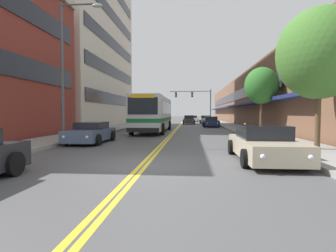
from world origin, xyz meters
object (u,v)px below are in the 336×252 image
(car_slate_blue_parked_left_mid, at_px, (91,133))
(car_dark_grey_moving_second, at_px, (189,120))
(fire_hydrant, at_px, (245,128))
(car_silver_parked_left_near, at_px, (154,120))
(car_champagne_parked_right_foreground, at_px, (263,144))
(street_tree_right_mid, at_px, (262,86))
(city_bus, at_px, (154,113))
(car_red_moving_lead, at_px, (193,118))
(traffic_signal_mast, at_px, (196,99))
(street_tree_right_near, at_px, (320,54))
(car_navy_parked_right_far, at_px, (211,122))
(car_white_moving_third, at_px, (193,119))
(street_lamp_left_near, at_px, (68,61))
(car_beige_parked_right_mid, at_px, (206,120))

(car_slate_blue_parked_left_mid, xyz_separation_m, car_dark_grey_moving_second, (5.72, 29.21, 0.07))
(fire_hydrant, bearing_deg, car_silver_parked_left_near, 115.56)
(car_champagne_parked_right_foreground, xyz_separation_m, street_tree_right_mid, (2.87, 11.38, 3.36))
(city_bus, relative_size, car_red_moving_lead, 2.33)
(street_tree_right_mid, bearing_deg, car_champagne_parked_right_foreground, -104.14)
(traffic_signal_mast, distance_m, street_tree_right_mid, 26.97)
(street_tree_right_near, bearing_deg, car_red_moving_lead, 95.36)
(car_slate_blue_parked_left_mid, bearing_deg, car_navy_parked_right_far, 66.25)
(car_red_moving_lead, relative_size, car_white_moving_third, 1.01)
(car_champagne_parked_right_foreground, bearing_deg, traffic_signal_mast, 92.69)
(street_tree_right_near, distance_m, fire_hydrant, 9.99)
(car_champagne_parked_right_foreground, height_order, street_lamp_left_near, street_lamp_left_near)
(car_slate_blue_parked_left_mid, relative_size, car_white_moving_third, 0.91)
(car_champagne_parked_right_foreground, distance_m, car_white_moving_third, 48.86)
(city_bus, distance_m, car_slate_blue_parked_left_mid, 10.24)
(car_red_moving_lead, bearing_deg, car_silver_parked_left_near, -105.05)
(street_lamp_left_near, bearing_deg, car_silver_parked_left_near, 88.88)
(street_tree_right_mid, bearing_deg, car_dark_grey_moving_second, 104.35)
(car_navy_parked_right_far, height_order, car_red_moving_lead, car_navy_parked_right_far)
(city_bus, relative_size, car_champagne_parked_right_foreground, 2.37)
(street_tree_right_mid, bearing_deg, car_navy_parked_right_far, 102.29)
(car_silver_parked_left_near, xyz_separation_m, car_beige_parked_right_mid, (8.71, 3.76, -0.01))
(car_white_moving_third, relative_size, street_tree_right_mid, 0.92)
(car_white_moving_third, bearing_deg, car_slate_blue_parked_left_mid, -98.62)
(car_silver_parked_left_near, xyz_separation_m, car_white_moving_third, (6.62, 15.95, -0.06))
(car_beige_parked_right_mid, bearing_deg, car_white_moving_third, 99.72)
(car_champagne_parked_right_foreground, xyz_separation_m, traffic_signal_mast, (-1.79, 37.95, 3.83))
(car_navy_parked_right_far, height_order, street_tree_right_near, street_tree_right_near)
(car_champagne_parked_right_foreground, relative_size, fire_hydrant, 6.02)
(car_beige_parked_right_mid, height_order, fire_hydrant, car_beige_parked_right_mid)
(fire_hydrant, bearing_deg, traffic_signal_mast, 97.22)
(street_lamp_left_near, bearing_deg, traffic_signal_mast, 77.65)
(street_tree_right_near, xyz_separation_m, fire_hydrant, (-1.32, 9.13, -3.84))
(car_dark_grey_moving_second, distance_m, fire_hydrant, 23.60)
(car_dark_grey_moving_second, relative_size, fire_hydrant, 5.65)
(street_lamp_left_near, bearing_deg, car_red_moving_lead, 82.46)
(city_bus, bearing_deg, car_slate_blue_parked_left_mid, -103.75)
(car_red_moving_lead, distance_m, traffic_signal_mast, 19.50)
(car_champagne_parked_right_foreground, height_order, fire_hydrant, car_champagne_parked_right_foreground)
(car_beige_parked_right_mid, distance_m, traffic_signal_mast, 4.38)
(car_champagne_parked_right_foreground, xyz_separation_m, street_lamp_left_near, (-9.31, 3.55, 3.98))
(car_navy_parked_right_far, distance_m, car_red_moving_lead, 32.26)
(car_silver_parked_left_near, distance_m, street_tree_right_mid, 24.64)
(city_bus, distance_m, car_dark_grey_moving_second, 19.66)
(car_silver_parked_left_near, height_order, car_dark_grey_moving_second, car_dark_grey_moving_second)
(car_champagne_parked_right_foreground, xyz_separation_m, fire_hydrant, (1.60, 11.24, -0.03))
(city_bus, relative_size, street_tree_right_mid, 2.18)
(car_silver_parked_left_near, bearing_deg, car_red_moving_lead, 74.95)
(car_beige_parked_right_mid, xyz_separation_m, car_navy_parked_right_far, (-0.03, -11.76, -0.02))
(street_tree_right_near, relative_size, street_tree_right_mid, 1.19)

